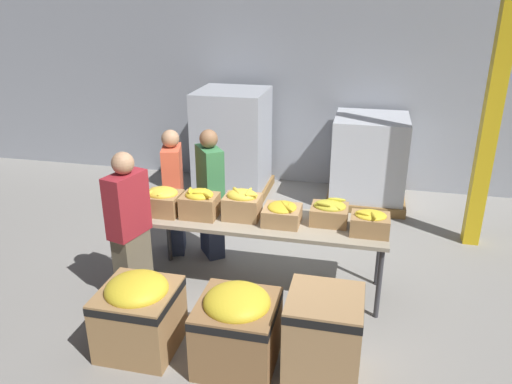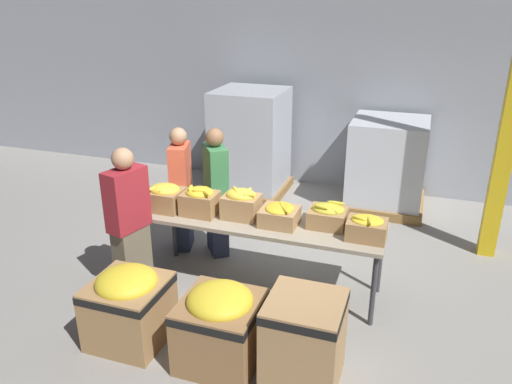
{
  "view_description": "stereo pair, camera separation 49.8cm",
  "coord_description": "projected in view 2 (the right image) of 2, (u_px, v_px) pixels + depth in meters",
  "views": [
    {
      "loc": [
        0.95,
        -4.5,
        2.93
      ],
      "look_at": [
        -0.11,
        0.12,
        1.02
      ],
      "focal_mm": 35.0,
      "sensor_mm": 36.0,
      "label": 1
    },
    {
      "loc": [
        1.43,
        -4.36,
        2.93
      ],
      "look_at": [
        -0.11,
        0.12,
        1.02
      ],
      "focal_mm": 35.0,
      "sensor_mm": 36.0,
      "label": 2
    }
  ],
  "objects": [
    {
      "name": "pallet_stack_1",
      "position": [
        250.0,
        143.0,
        7.59
      ],
      "size": [
        1.11,
        1.11,
        1.6
      ],
      "color": "olive",
      "rests_on": "ground_plane"
    },
    {
      "name": "banana_box_4",
      "position": [
        328.0,
        215.0,
        4.89
      ],
      "size": [
        0.36,
        0.34,
        0.25
      ],
      "color": "#A37A4C",
      "rests_on": "sorting_table"
    },
    {
      "name": "pallet_stack_0",
      "position": [
        387.0,
        165.0,
        7.11
      ],
      "size": [
        1.12,
        1.12,
        1.29
      ],
      "color": "olive",
      "rests_on": "ground_plane"
    },
    {
      "name": "sorting_table",
      "position": [
        262.0,
        225.0,
        5.08
      ],
      "size": [
        2.48,
        0.71,
        0.78
      ],
      "color": "#9E937F",
      "rests_on": "ground_plane"
    },
    {
      "name": "banana_box_5",
      "position": [
        367.0,
        228.0,
        4.63
      ],
      "size": [
        0.36,
        0.3,
        0.25
      ],
      "color": "#A37A4C",
      "rests_on": "sorting_table"
    },
    {
      "name": "ground_plane",
      "position": [
        262.0,
        286.0,
        5.35
      ],
      "size": [
        30.0,
        30.0,
        0.0
      ],
      "primitive_type": "plane",
      "color": "gray"
    },
    {
      "name": "donation_bin_0",
      "position": [
        129.0,
        304.0,
        4.4
      ],
      "size": [
        0.64,
        0.64,
        0.71
      ],
      "color": "#A37A4C",
      "rests_on": "ground_plane"
    },
    {
      "name": "volunteer_2",
      "position": [
        181.0,
        190.0,
        5.91
      ],
      "size": [
        0.31,
        0.44,
        1.51
      ],
      "rotation": [
        0.0,
        0.0,
        -1.28
      ],
      "color": "#2D3856",
      "rests_on": "ground_plane"
    },
    {
      "name": "banana_box_0",
      "position": [
        165.0,
        197.0,
        5.26
      ],
      "size": [
        0.36,
        0.33,
        0.28
      ],
      "color": "#A37A4C",
      "rests_on": "sorting_table"
    },
    {
      "name": "banana_box_1",
      "position": [
        200.0,
        200.0,
        5.14
      ],
      "size": [
        0.36,
        0.29,
        0.31
      ],
      "color": "#A37A4C",
      "rests_on": "sorting_table"
    },
    {
      "name": "volunteer_1",
      "position": [
        129.0,
        225.0,
        4.95
      ],
      "size": [
        0.31,
        0.46,
        1.58
      ],
      "rotation": [
        0.0,
        0.0,
        1.31
      ],
      "color": "#6B604C",
      "rests_on": "ground_plane"
    },
    {
      "name": "donation_bin_2",
      "position": [
        304.0,
        338.0,
        3.91
      ],
      "size": [
        0.59,
        0.59,
        0.75
      ],
      "color": "tan",
      "rests_on": "ground_plane"
    },
    {
      "name": "wall_back",
      "position": [
        331.0,
        59.0,
        7.48
      ],
      "size": [
        16.0,
        0.08,
        4.0
      ],
      "color": "#9399A3",
      "rests_on": "ground_plane"
    },
    {
      "name": "volunteer_0",
      "position": [
        216.0,
        193.0,
        5.78
      ],
      "size": [
        0.41,
        0.45,
        1.53
      ],
      "rotation": [
        0.0,
        0.0,
        -0.93
      ],
      "color": "#2D3856",
      "rests_on": "ground_plane"
    },
    {
      "name": "donation_bin_1",
      "position": [
        221.0,
        323.0,
        4.14
      ],
      "size": [
        0.65,
        0.65,
        0.71
      ],
      "color": "olive",
      "rests_on": "ground_plane"
    },
    {
      "name": "banana_box_2",
      "position": [
        241.0,
        203.0,
        5.06
      ],
      "size": [
        0.36,
        0.29,
        0.32
      ],
      "color": "tan",
      "rests_on": "sorting_table"
    },
    {
      "name": "banana_box_3",
      "position": [
        280.0,
        214.0,
        4.92
      ],
      "size": [
        0.36,
        0.34,
        0.23
      ],
      "color": "tan",
      "rests_on": "sorting_table"
    }
  ]
}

